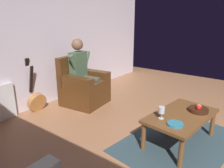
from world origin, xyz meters
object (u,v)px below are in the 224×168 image
Objects in this scene: person_seated at (83,70)px; fruit_bowl at (198,109)px; armchair at (83,87)px; coffee_table at (181,118)px; guitar at (36,100)px; decorative_dish at (175,124)px; wine_glass_near at (162,111)px.

person_seated is 2.21m from fruit_bowl.
armchair is 0.74× the size of person_seated.
coffee_table is at bearing -34.18° from fruit_bowl.
person_seated is 1.31× the size of guitar.
guitar is 5.00× the size of decorative_dish.
person_seated reaches higher than wine_glass_near.
person_seated is 1.96m from wine_glass_near.
wine_glass_near is 0.60m from fruit_bowl.
decorative_dish is at bearing 94.67° from guitar.
armchair reaches higher than fruit_bowl.
decorative_dish is at bearing 67.39° from person_seated.
coffee_table is 0.35m from decorative_dish.
guitar is 2.36m from wine_glass_near.
guitar is at bearing -35.45° from armchair.
armchair reaches higher than coffee_table.
armchair is 5.87× the size of wine_glass_near.
armchair reaches higher than wine_glass_near.
person_seated is 1.02m from guitar.
coffee_table is 2.55m from guitar.
person_seated is at bearing 90.00° from armchair.
guitar is 2.76m from fruit_bowl.
wine_glass_near is 0.61× the size of fruit_bowl.
wine_glass_near reaches higher than fruit_bowl.
armchair is 4.84× the size of decorative_dish.
fruit_bowl is 0.57m from decorative_dish.
fruit_bowl reaches higher than decorative_dish.
person_seated reaches higher than coffee_table.
person_seated is 7.95× the size of wine_glass_near.
fruit_bowl reaches higher than coffee_table.
coffee_table is at bearing 102.31° from guitar.
wine_glass_near is at bearing -106.00° from decorative_dish.
decorative_dish is (0.59, 2.09, -0.25)m from person_seated.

